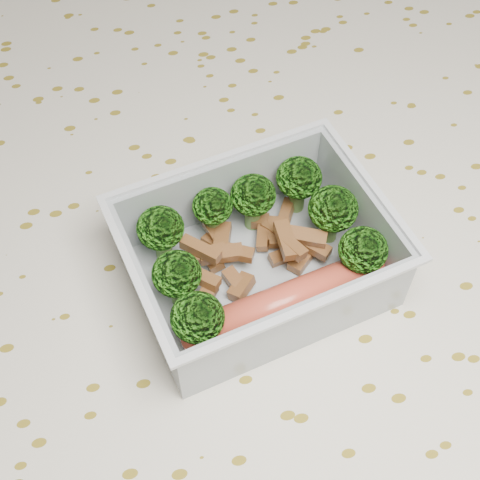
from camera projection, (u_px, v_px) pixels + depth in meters
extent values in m
cube|color=brown|center=(228.00, 281.00, 0.51)|extent=(1.40, 0.90, 0.04)
cube|color=silver|center=(228.00, 265.00, 0.50)|extent=(1.46, 0.96, 0.01)
cube|color=#B3BDC3|center=(257.00, 276.00, 0.48)|extent=(0.19, 0.16, 0.00)
cube|color=#B3BDC3|center=(221.00, 190.00, 0.49)|extent=(0.16, 0.04, 0.06)
cube|color=#B3BDC3|center=(300.00, 326.00, 0.43)|extent=(0.16, 0.04, 0.06)
cube|color=#B3BDC3|center=(360.00, 213.00, 0.48)|extent=(0.03, 0.12, 0.06)
cube|color=#B3BDC3|center=(146.00, 296.00, 0.44)|extent=(0.03, 0.12, 0.06)
cube|color=silver|center=(218.00, 159.00, 0.47)|extent=(0.17, 0.04, 0.00)
cube|color=silver|center=(307.00, 309.00, 0.40)|extent=(0.17, 0.04, 0.00)
cube|color=silver|center=(372.00, 185.00, 0.46)|extent=(0.03, 0.13, 0.00)
cube|color=silver|center=(134.00, 275.00, 0.42)|extent=(0.03, 0.13, 0.00)
cylinder|color=#608C3F|center=(164.00, 247.00, 0.48)|extent=(0.01, 0.01, 0.02)
ellipsoid|color=#368A17|center=(160.00, 228.00, 0.46)|extent=(0.03, 0.03, 0.03)
cylinder|color=#608C3F|center=(214.00, 226.00, 0.49)|extent=(0.01, 0.01, 0.03)
ellipsoid|color=#368A17|center=(213.00, 206.00, 0.47)|extent=(0.03, 0.03, 0.02)
cylinder|color=#608C3F|center=(253.00, 215.00, 0.50)|extent=(0.01, 0.01, 0.02)
ellipsoid|color=#368A17|center=(253.00, 195.00, 0.48)|extent=(0.03, 0.03, 0.03)
cylinder|color=#608C3F|center=(297.00, 198.00, 0.51)|extent=(0.01, 0.01, 0.02)
ellipsoid|color=#368A17|center=(299.00, 178.00, 0.49)|extent=(0.03, 0.03, 0.03)
cylinder|color=#608C3F|center=(179.00, 292.00, 0.46)|extent=(0.01, 0.01, 0.02)
ellipsoid|color=#368A17|center=(177.00, 274.00, 0.44)|extent=(0.03, 0.03, 0.03)
cylinder|color=#608C3F|center=(330.00, 228.00, 0.49)|extent=(0.01, 0.01, 0.02)
ellipsoid|color=#368A17|center=(333.00, 209.00, 0.47)|extent=(0.04, 0.04, 0.03)
cylinder|color=#608C3F|center=(199.00, 334.00, 0.44)|extent=(0.01, 0.01, 0.02)
ellipsoid|color=#368A17|center=(197.00, 317.00, 0.42)|extent=(0.04, 0.04, 0.03)
cylinder|color=#608C3F|center=(358.00, 269.00, 0.47)|extent=(0.01, 0.01, 0.02)
ellipsoid|color=#368A17|center=(363.00, 250.00, 0.45)|extent=(0.03, 0.03, 0.03)
cube|color=brown|center=(216.00, 235.00, 0.49)|extent=(0.02, 0.03, 0.01)
cube|color=brown|center=(204.00, 278.00, 0.45)|extent=(0.02, 0.02, 0.01)
cube|color=brown|center=(206.00, 296.00, 0.45)|extent=(0.02, 0.02, 0.01)
cube|color=brown|center=(306.00, 247.00, 0.49)|extent=(0.03, 0.02, 0.01)
cube|color=brown|center=(287.00, 212.00, 0.51)|extent=(0.02, 0.03, 0.01)
cube|color=brown|center=(286.00, 240.00, 0.47)|extent=(0.01, 0.03, 0.01)
cube|color=brown|center=(293.00, 248.00, 0.47)|extent=(0.02, 0.02, 0.01)
cube|color=brown|center=(263.00, 232.00, 0.50)|extent=(0.02, 0.03, 0.01)
cube|color=brown|center=(270.00, 223.00, 0.50)|extent=(0.03, 0.02, 0.01)
cube|color=brown|center=(275.00, 234.00, 0.49)|extent=(0.02, 0.02, 0.01)
cube|color=brown|center=(289.00, 254.00, 0.49)|extent=(0.03, 0.02, 0.01)
cube|color=brown|center=(236.00, 252.00, 0.47)|extent=(0.03, 0.02, 0.01)
cube|color=brown|center=(281.00, 240.00, 0.49)|extent=(0.03, 0.02, 0.01)
cube|color=brown|center=(303.00, 257.00, 0.48)|extent=(0.03, 0.03, 0.01)
cube|color=brown|center=(208.00, 254.00, 0.47)|extent=(0.03, 0.01, 0.01)
cube|color=brown|center=(212.00, 259.00, 0.48)|extent=(0.02, 0.02, 0.01)
cube|color=brown|center=(235.00, 281.00, 0.47)|extent=(0.02, 0.02, 0.01)
cube|color=brown|center=(218.00, 246.00, 0.49)|extent=(0.02, 0.03, 0.01)
cube|color=brown|center=(306.00, 236.00, 0.47)|extent=(0.03, 0.02, 0.01)
cube|color=brown|center=(222.00, 239.00, 0.48)|extent=(0.02, 0.03, 0.01)
cube|color=brown|center=(201.00, 249.00, 0.46)|extent=(0.03, 0.03, 0.01)
cube|color=brown|center=(221.00, 254.00, 0.47)|extent=(0.03, 0.01, 0.01)
cube|color=brown|center=(276.00, 232.00, 0.49)|extent=(0.02, 0.02, 0.01)
cube|color=brown|center=(241.00, 287.00, 0.47)|extent=(0.02, 0.02, 0.01)
cube|color=brown|center=(300.00, 244.00, 0.49)|extent=(0.02, 0.02, 0.01)
cube|color=brown|center=(311.00, 245.00, 0.48)|extent=(0.03, 0.03, 0.01)
cylinder|color=#D34B33|center=(286.00, 302.00, 0.45)|extent=(0.13, 0.05, 0.03)
sphere|color=#D34B33|center=(366.00, 270.00, 0.47)|extent=(0.03, 0.03, 0.03)
sphere|color=#D34B33|center=(200.00, 336.00, 0.44)|extent=(0.03, 0.03, 0.03)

